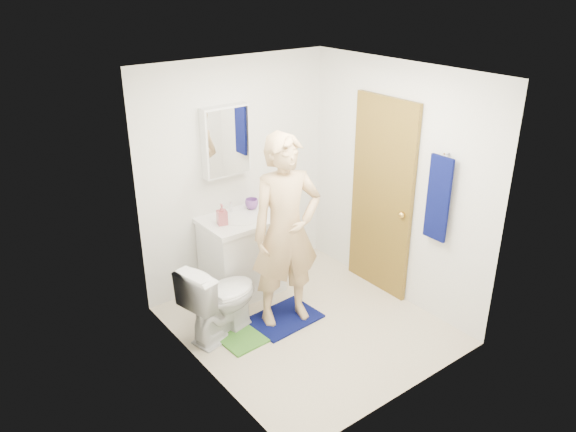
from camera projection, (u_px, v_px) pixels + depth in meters
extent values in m
cube|color=beige|center=(308.00, 326.00, 5.42)|extent=(2.20, 2.40, 0.02)
cube|color=white|center=(312.00, 71.00, 4.44)|extent=(2.20, 2.40, 0.02)
cube|color=white|center=(236.00, 174.00, 5.81)|extent=(2.20, 0.02, 2.40)
cube|color=white|center=(416.00, 264.00, 4.05)|extent=(2.20, 0.02, 2.40)
cube|color=white|center=(199.00, 246.00, 4.32)|extent=(0.02, 2.40, 2.40)
cube|color=white|center=(397.00, 184.00, 5.55)|extent=(0.02, 2.40, 2.40)
cube|color=white|center=(242.00, 257.00, 5.84)|extent=(0.75, 0.55, 0.80)
cube|color=white|center=(241.00, 220.00, 5.67)|extent=(0.79, 0.59, 0.05)
cylinder|color=white|center=(241.00, 219.00, 5.66)|extent=(0.40, 0.40, 0.03)
cylinder|color=silver|center=(231.00, 207.00, 5.76)|extent=(0.03, 0.03, 0.12)
cube|color=white|center=(226.00, 141.00, 5.52)|extent=(0.50, 0.12, 0.70)
cube|color=white|center=(229.00, 142.00, 5.47)|extent=(0.46, 0.01, 0.66)
cube|color=olive|center=(381.00, 197.00, 5.70)|extent=(0.05, 0.80, 2.05)
sphere|color=gold|center=(402.00, 215.00, 5.48)|extent=(0.07, 0.07, 0.07)
cube|color=#080E4E|center=(438.00, 199.00, 5.07)|extent=(0.03, 0.24, 0.80)
cylinder|color=silver|center=(446.00, 153.00, 4.92)|extent=(0.06, 0.02, 0.02)
imported|color=white|center=(221.00, 298.00, 5.15)|extent=(0.83, 0.59, 0.77)
cube|color=#080E4E|center=(284.00, 318.00, 5.50)|extent=(0.70, 0.52, 0.02)
cube|color=#44872D|center=(246.00, 336.00, 5.23)|extent=(0.50, 0.43, 0.02)
imported|color=#BA565F|center=(222.00, 214.00, 5.47)|extent=(0.12, 0.12, 0.21)
imported|color=#78469A|center=(252.00, 204.00, 5.85)|extent=(0.16, 0.16, 0.11)
imported|color=tan|center=(286.00, 231.00, 5.14)|extent=(0.76, 0.59, 1.85)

